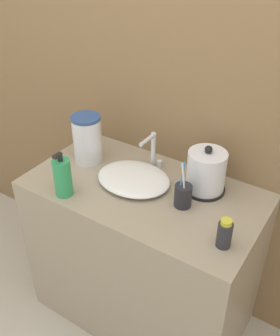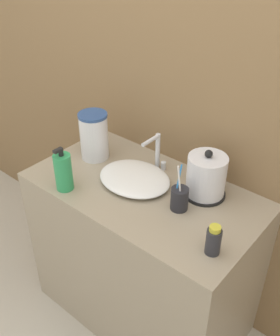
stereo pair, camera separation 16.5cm
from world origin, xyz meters
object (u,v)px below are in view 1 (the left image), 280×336
object	(u,v)px
lotion_bottle	(63,177)
water_pitcher	(87,139)
faucet	(153,150)
shampoo_bottle	(225,234)
electric_kettle	(206,173)
toothbrush_cup	(183,195)

from	to	relation	value
lotion_bottle	water_pitcher	distance (m)	0.28
faucet	shampoo_bottle	size ratio (longest dim) A/B	1.46
water_pitcher	faucet	bearing A→B (deg)	20.44
electric_kettle	water_pitcher	world-z (taller)	water_pitcher
toothbrush_cup	faucet	bearing A→B (deg)	145.32
electric_kettle	shampoo_bottle	world-z (taller)	electric_kettle
faucet	lotion_bottle	bearing A→B (deg)	-118.89
lotion_bottle	water_pitcher	bearing A→B (deg)	107.72
electric_kettle	water_pitcher	distance (m)	0.58
faucet	electric_kettle	bearing A→B (deg)	-5.57
faucet	toothbrush_cup	world-z (taller)	toothbrush_cup
electric_kettle	shampoo_bottle	xyz separation A→B (m)	(0.20, -0.27, -0.03)
lotion_bottle	water_pitcher	world-z (taller)	water_pitcher
toothbrush_cup	lotion_bottle	size ratio (longest dim) A/B	1.04
shampoo_bottle	water_pitcher	size ratio (longest dim) A/B	0.52
faucet	water_pitcher	xyz separation A→B (m)	(-0.29, -0.11, 0.02)
lotion_bottle	faucet	bearing A→B (deg)	61.11
lotion_bottle	toothbrush_cup	bearing A→B (deg)	24.06
lotion_bottle	electric_kettle	bearing A→B (deg)	35.69
electric_kettle	faucet	bearing A→B (deg)	174.43
faucet	toothbrush_cup	size ratio (longest dim) A/B	0.83
faucet	toothbrush_cup	xyz separation A→B (m)	(0.25, -0.17, -0.04)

